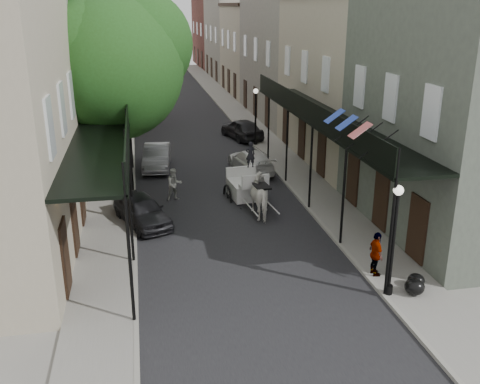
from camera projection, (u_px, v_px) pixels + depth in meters
name	position (u px, v px, depth m)	size (l,w,h in m)	color
ground	(252.00, 279.00, 18.51)	(140.00, 140.00, 0.00)	gray
road	(191.00, 142.00, 37.04)	(8.00, 90.00, 0.01)	black
sidewalk_left	(118.00, 144.00, 36.13)	(2.20, 90.00, 0.12)	gray
sidewalk_right	(262.00, 138.00, 37.91)	(2.20, 90.00, 0.12)	gray
building_row_left	(70.00, 54.00, 43.03)	(5.00, 80.00, 10.50)	#A89D86
building_row_right	(277.00, 50.00, 46.09)	(5.00, 80.00, 10.50)	gray
gallery_left	(108.00, 127.00, 22.78)	(2.20, 18.05, 4.88)	black
gallery_right	(322.00, 118.00, 24.48)	(2.20, 18.05, 4.88)	black
tree_near	(120.00, 61.00, 25.04)	(7.31, 6.80, 9.63)	#382619
tree_far	(124.00, 51.00, 38.22)	(6.45, 6.00, 8.61)	#382619
lamppost_right_near	(393.00, 239.00, 16.71)	(0.32, 0.32, 3.71)	black
lamppost_left	(128.00, 178.00, 22.66)	(0.32, 0.32, 3.71)	black
lamppost_right_far	(256.00, 116.00, 35.23)	(0.32, 0.32, 3.71)	black
horse	(262.00, 197.00, 23.78)	(0.97, 2.14, 1.80)	white
carriage	(244.00, 173.00, 26.23)	(2.02, 2.80, 3.02)	black
pedestrian_walking	(174.00, 184.00, 25.75)	(0.77, 0.60, 1.58)	#ABADA3
pedestrian_sidewalk_left	(105.00, 131.00, 36.11)	(1.06, 0.61, 1.64)	gray
pedestrian_sidewalk_right	(376.00, 254.00, 18.28)	(0.93, 0.39, 1.59)	gray
car_left_near	(142.00, 210.00, 22.91)	(1.55, 3.85, 1.31)	black
car_left_mid	(157.00, 157.00, 30.79)	(1.45, 4.15, 1.37)	gray
car_left_far	(147.00, 101.00, 49.17)	(2.09, 4.53, 1.26)	black
car_right_near	(251.00, 161.00, 30.23)	(1.74, 4.28, 1.24)	silver
car_right_far	(242.00, 129.00, 37.58)	(1.71, 4.25, 1.45)	black
trash_bags	(415.00, 284.00, 17.40)	(0.90, 1.05, 0.55)	black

